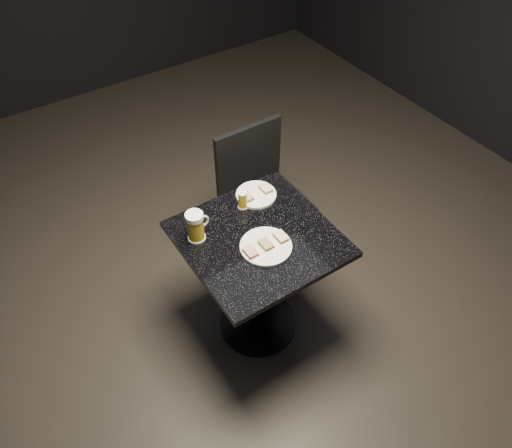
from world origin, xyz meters
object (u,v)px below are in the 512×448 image
object	(u,v)px
plate_large	(266,246)
chair	(260,191)
plate_small	(256,195)
beer_tumbler	(243,200)
table	(258,269)
beer_mug	(196,226)

from	to	relation	value
plate_large	chair	bearing A→B (deg)	58.30
chair	plate_small	bearing A→B (deg)	-128.07
plate_small	beer_tumbler	size ratio (longest dim) A/B	2.13
plate_small	beer_tumbler	world-z (taller)	beer_tumbler
plate_small	chair	xyz separation A→B (m)	(0.19, 0.24, -0.25)
table	plate_large	bearing A→B (deg)	-96.20
plate_large	beer_mug	size ratio (longest dim) A/B	1.55
table	beer_tumbler	size ratio (longest dim) A/B	7.65
table	beer_mug	xyz separation A→B (m)	(-0.25, 0.16, 0.32)
plate_large	plate_small	distance (m)	0.36
plate_large	beer_tumbler	size ratio (longest dim) A/B	2.50
plate_large	beer_mug	xyz separation A→B (m)	(-0.24, 0.23, 0.07)
beer_mug	chair	world-z (taller)	beer_mug
plate_large	beer_tumbler	world-z (taller)	beer_tumbler
beer_mug	plate_large	bearing A→B (deg)	-44.23
plate_small	beer_tumbler	bearing A→B (deg)	-162.44
beer_tumbler	plate_small	bearing A→B (deg)	17.56
plate_small	plate_large	bearing A→B (deg)	-116.21
table	chair	world-z (taller)	chair
chair	beer_mug	bearing A→B (deg)	-150.27
table	chair	xyz separation A→B (m)	(0.34, 0.49, -0.01)
beer_mug	beer_tumbler	size ratio (longest dim) A/B	1.61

